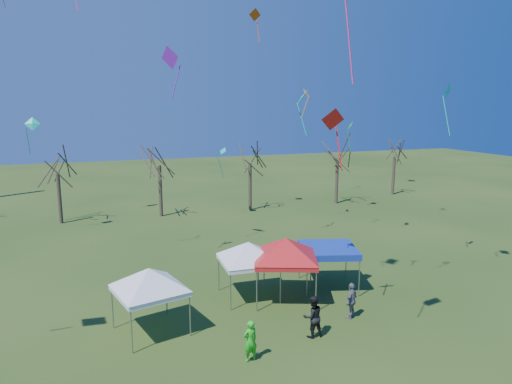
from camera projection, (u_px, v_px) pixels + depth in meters
ground at (297, 339)px, 19.57m from camera, size 140.00×140.00×0.00m
tree_1 at (56, 155)px, 37.79m from camera, size 3.42×3.42×7.54m
tree_2 at (159, 147)px, 40.20m from camera, size 3.71×3.71×8.18m
tree_3 at (250, 147)px, 42.69m from camera, size 3.59×3.59×7.91m
tree_4 at (338, 144)px, 45.71m from camera, size 3.58×3.58×7.89m
tree_5 at (395, 144)px, 50.43m from camera, size 3.39×3.39×7.46m
tent_white_west at (149, 273)px, 19.65m from camera, size 3.77×3.77×3.43m
tent_white_mid at (248, 246)px, 23.38m from camera, size 3.91×3.91×3.45m
tent_red at (286, 242)px, 23.00m from camera, size 4.03×4.03×3.81m
tent_blue at (328, 250)px, 24.79m from camera, size 3.65×3.65×2.31m
person_dark at (313, 317)px, 19.60m from camera, size 0.91×0.71×1.85m
person_grey at (351, 300)px, 21.38m from camera, size 1.07×0.92×1.73m
person_green at (250, 341)px, 17.76m from camera, size 0.69×0.53×1.68m
kite_12 at (350, 126)px, 41.51m from camera, size 0.84×1.05×2.85m
kite_19 at (307, 93)px, 36.45m from camera, size 1.02×1.03×2.30m
kite_13 at (32, 124)px, 33.58m from camera, size 1.12×0.81×2.82m
kite_17 at (447, 92)px, 26.43m from camera, size 0.99×0.82×3.07m
kite_24 at (255, 16)px, 28.81m from camera, size 0.82×0.49×2.13m
kite_1 at (302, 98)px, 20.07m from camera, size 0.97×1.11×2.09m
kite_27 at (333, 120)px, 19.27m from camera, size 1.10×0.71×2.64m
kite_11 at (171, 58)px, 28.38m from camera, size 1.31×1.54×3.31m
kite_22 at (223, 152)px, 39.70m from camera, size 1.00×1.06×2.73m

